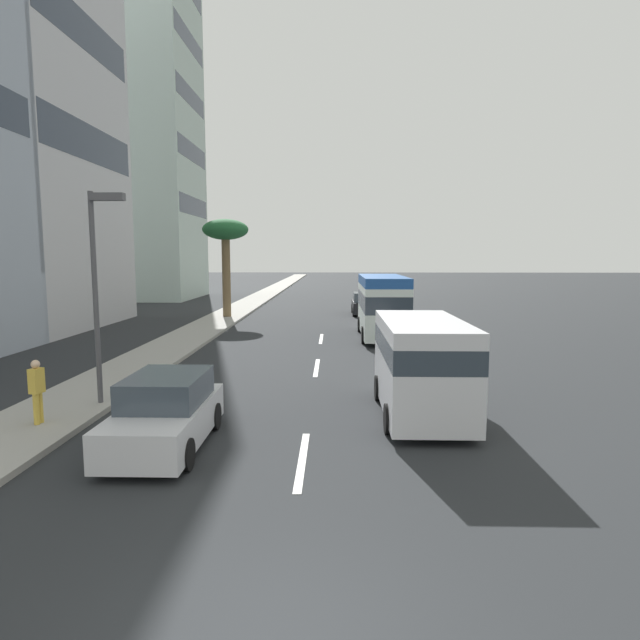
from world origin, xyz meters
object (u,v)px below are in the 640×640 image
object	(u,v)px
palm_tree	(225,235)
car_lead	(365,304)
van_second	(421,361)
car_third	(166,413)
street_lamp	(99,271)
minibus_fourth	(382,304)
pedestrian_near_lamp	(37,389)

from	to	relation	value
palm_tree	car_lead	bearing A→B (deg)	-73.66
car_lead	van_second	distance (m)	24.33
car_third	street_lamp	world-z (taller)	street_lamp
car_lead	street_lamp	distance (m)	25.49
palm_tree	street_lamp	size ratio (longest dim) A/B	1.12
minibus_fourth	street_lamp	distance (m)	15.86
car_lead	van_second	size ratio (longest dim) A/B	0.82
car_lead	car_third	xyz separation A→B (m)	(-26.78, 5.89, -0.00)
minibus_fourth	pedestrian_near_lamp	bearing A→B (deg)	147.32
car_third	pedestrian_near_lamp	world-z (taller)	pedestrian_near_lamp
car_third	street_lamp	distance (m)	4.98
van_second	pedestrian_near_lamp	size ratio (longest dim) A/B	3.19
street_lamp	minibus_fourth	bearing A→B (deg)	-33.94
car_lead	minibus_fourth	bearing A→B (deg)	-178.65
van_second	car_third	size ratio (longest dim) A/B	1.24
van_second	street_lamp	distance (m)	8.92
van_second	pedestrian_near_lamp	xyz separation A→B (m)	(-1.41, 9.40, -0.45)
palm_tree	street_lamp	world-z (taller)	palm_tree
car_third	palm_tree	size ratio (longest dim) A/B	0.63
car_lead	pedestrian_near_lamp	size ratio (longest dim) A/B	2.61
car_lead	palm_tree	distance (m)	10.86
car_third	minibus_fourth	distance (m)	17.17
palm_tree	street_lamp	distance (m)	21.18
pedestrian_near_lamp	minibus_fourth	bearing A→B (deg)	-20.05
minibus_fourth	pedestrian_near_lamp	world-z (taller)	minibus_fourth
van_second	car_third	distance (m)	6.49
car_third	street_lamp	size ratio (longest dim) A/B	0.70
van_second	pedestrian_near_lamp	bearing A→B (deg)	98.50
palm_tree	minibus_fourth	bearing A→B (deg)	-129.91
van_second	palm_tree	world-z (taller)	palm_tree
minibus_fourth	palm_tree	xyz separation A→B (m)	(8.04, 9.61, 3.81)
pedestrian_near_lamp	palm_tree	distance (m)	23.42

